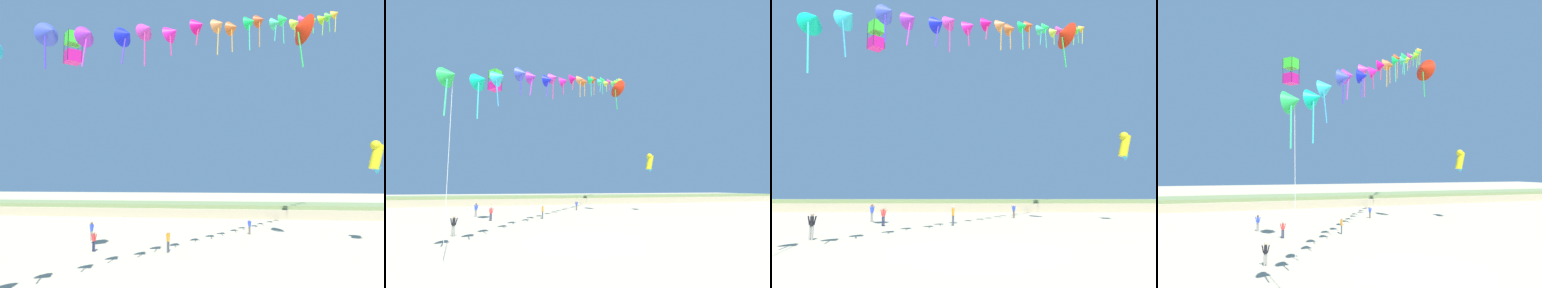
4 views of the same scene
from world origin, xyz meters
The scene contains 11 objects.
ground_plane centered at (0.00, 0.00, 0.00)m, with size 240.00×240.00×0.00m, color #C1B28E.
dune_ridge centered at (0.00, 39.46, 0.89)m, with size 120.00×9.33×1.78m.
person_near_left centered at (-9.03, 3.73, 0.88)m, with size 0.53×0.21×1.52m.
person_near_right centered at (-1.41, 12.79, 0.92)m, with size 0.27×0.55×1.60m.
person_mid_center centered at (-7.04, 12.37, 0.87)m, with size 0.53×0.21×1.51m.
person_far_left centered at (4.90, 21.99, 0.86)m, with size 0.41×0.43×1.49m.
person_far_right centered at (-9.09, 16.62, 0.95)m, with size 0.55×0.34×1.65m.
kite_banner_string centered at (3.63, 12.17, 17.03)m, with size 25.29×32.87×25.54m.
large_kite_low_lead centered at (9.05, 15.14, 17.79)m, with size 2.34×2.98×4.63m.
large_kite_mid_trail centered at (-7.01, 8.03, 14.16)m, with size 1.35×1.35×2.06m.
large_kite_high_solo centered at (15.40, 17.65, 7.39)m, with size 1.51×1.06×2.89m.
Camera 2 is at (-4.94, -17.64, 3.63)m, focal length 24.00 mm.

